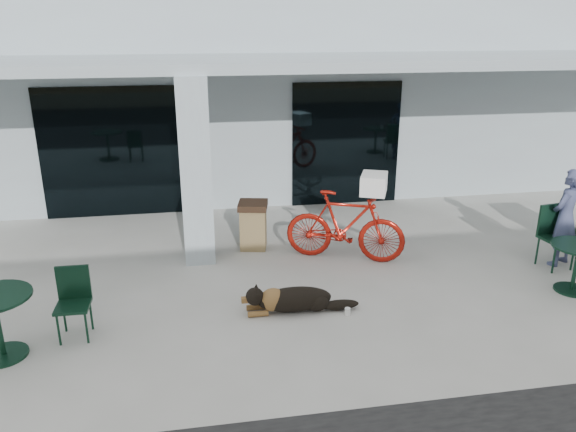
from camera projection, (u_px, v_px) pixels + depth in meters
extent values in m
plane|color=beige|center=(313.00, 318.00, 7.86)|extent=(80.00, 80.00, 0.00)
cube|color=#9DA8B2|center=(247.00, 86.00, 15.01)|extent=(22.00, 7.00, 4.50)
cube|color=black|center=(111.00, 153.00, 11.53)|extent=(2.80, 0.06, 2.70)
cube|color=black|center=(346.00, 144.00, 12.33)|extent=(2.40, 0.06, 2.70)
cube|color=#9DA8B2|center=(196.00, 173.00, 9.24)|extent=(0.50, 0.50, 3.12)
cube|color=#9DA8B2|center=(273.00, 62.00, 10.14)|extent=(22.00, 2.80, 0.18)
imported|color=#A8180D|center=(345.00, 226.00, 9.58)|extent=(2.11, 1.33, 1.23)
cube|color=white|center=(374.00, 184.00, 9.22)|extent=(0.59, 0.66, 0.33)
cylinder|color=white|center=(348.00, 311.00, 7.92)|extent=(0.10, 0.10, 0.10)
imported|color=#41486E|center=(565.00, 218.00, 9.32)|extent=(0.73, 0.65, 1.67)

